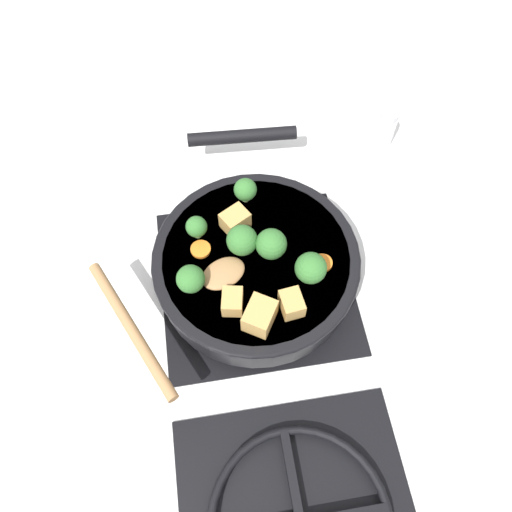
# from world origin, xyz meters

# --- Properties ---
(ground_plane) EXTENTS (2.40, 2.40, 0.00)m
(ground_plane) POSITION_xyz_m (0.00, 0.00, 0.00)
(ground_plane) COLOR white
(front_burner_grate) EXTENTS (0.31, 0.31, 0.03)m
(front_burner_grate) POSITION_xyz_m (0.00, 0.00, 0.01)
(front_burner_grate) COLOR black
(front_burner_grate) RESTS_ON ground_plane
(skillet_pan) EXTENTS (0.32, 0.43, 0.06)m
(skillet_pan) POSITION_xyz_m (-0.00, -0.00, 0.06)
(skillet_pan) COLOR black
(skillet_pan) RESTS_ON front_burner_grate
(wooden_spoon) EXTENTS (0.24, 0.22, 0.02)m
(wooden_spoon) POSITION_xyz_m (0.13, 0.06, 0.09)
(wooden_spoon) COLOR #A87A4C
(wooden_spoon) RESTS_ON skillet_pan
(tofu_cube_center_large) EXTENTS (0.04, 0.04, 0.03)m
(tofu_cube_center_large) POSITION_xyz_m (0.05, 0.08, 0.10)
(tofu_cube_center_large) COLOR tan
(tofu_cube_center_large) RESTS_ON skillet_pan
(tofu_cube_near_handle) EXTENTS (0.05, 0.05, 0.03)m
(tofu_cube_near_handle) POSITION_xyz_m (0.02, -0.06, 0.10)
(tofu_cube_near_handle) COLOR tan
(tofu_cube_near_handle) RESTS_ON skillet_pan
(tofu_cube_east_chunk) EXTENTS (0.06, 0.06, 0.04)m
(tofu_cube_east_chunk) POSITION_xyz_m (0.01, 0.10, 0.10)
(tofu_cube_east_chunk) COLOR tan
(tofu_cube_east_chunk) RESTS_ON skillet_pan
(tofu_cube_west_chunk) EXTENTS (0.03, 0.04, 0.03)m
(tofu_cube_west_chunk) POSITION_xyz_m (-0.04, 0.09, 0.10)
(tofu_cube_west_chunk) COLOR tan
(tofu_cube_west_chunk) RESTS_ON skillet_pan
(broccoli_floret_near_spoon) EXTENTS (0.05, 0.05, 0.05)m
(broccoli_floret_near_spoon) POSITION_xyz_m (-0.07, 0.05, 0.12)
(broccoli_floret_near_spoon) COLOR #709956
(broccoli_floret_near_spoon) RESTS_ON skillet_pan
(broccoli_floret_center_top) EXTENTS (0.05, 0.05, 0.05)m
(broccoli_floret_center_top) POSITION_xyz_m (0.02, -0.01, 0.12)
(broccoli_floret_center_top) COLOR #709956
(broccoli_floret_center_top) RESTS_ON skillet_pan
(broccoli_floret_east_rim) EXTENTS (0.04, 0.04, 0.04)m
(broccoli_floret_east_rim) POSITION_xyz_m (-0.00, -0.11, 0.11)
(broccoli_floret_east_rim) COLOR #709956
(broccoli_floret_east_rim) RESTS_ON skillet_pan
(broccoli_floret_west_rim) EXTENTS (0.05, 0.05, 0.05)m
(broccoli_floret_west_rim) POSITION_xyz_m (-0.02, 0.00, 0.12)
(broccoli_floret_west_rim) COLOR #709956
(broccoli_floret_west_rim) RESTS_ON skillet_pan
(broccoli_floret_north_edge) EXTENTS (0.03, 0.03, 0.04)m
(broccoli_floret_north_edge) POSITION_xyz_m (0.08, -0.05, 0.11)
(broccoli_floret_north_edge) COLOR #709956
(broccoli_floret_north_edge) RESTS_ON skillet_pan
(broccoli_floret_south_cluster) EXTENTS (0.04, 0.04, 0.05)m
(broccoli_floret_south_cluster) POSITION_xyz_m (0.10, 0.04, 0.11)
(broccoli_floret_south_cluster) COLOR #709956
(broccoli_floret_south_cluster) RESTS_ON skillet_pan
(carrot_slice_orange_thin) EXTENTS (0.03, 0.03, 0.01)m
(carrot_slice_orange_thin) POSITION_xyz_m (0.08, -0.02, 0.09)
(carrot_slice_orange_thin) COLOR orange
(carrot_slice_orange_thin) RESTS_ON skillet_pan
(carrot_slice_near_center) EXTENTS (0.03, 0.03, 0.01)m
(carrot_slice_near_center) POSITION_xyz_m (-0.10, 0.03, 0.09)
(carrot_slice_near_center) COLOR orange
(carrot_slice_near_center) RESTS_ON skillet_pan
(salt_shaker) EXTENTS (0.04, 0.04, 0.09)m
(salt_shaker) POSITION_xyz_m (-0.29, -0.25, 0.04)
(salt_shaker) COLOR white
(salt_shaker) RESTS_ON ground_plane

